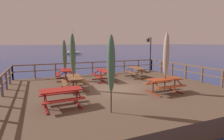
% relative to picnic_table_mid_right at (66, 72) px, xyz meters
% --- Properties ---
extents(ground_plane, '(600.00, 600.00, 0.00)m').
position_rel_picnic_table_mid_right_xyz_m(ground_plane, '(2.43, -3.72, -1.40)').
color(ground_plane, navy).
extents(wooden_deck, '(12.42, 10.67, 0.85)m').
position_rel_picnic_table_mid_right_xyz_m(wooden_deck, '(2.43, -3.72, -0.98)').
color(wooden_deck, brown).
rests_on(wooden_deck, ground).
extents(railing_waterside_far, '(12.22, 0.10, 1.09)m').
position_rel_picnic_table_mid_right_xyz_m(railing_waterside_far, '(2.43, 1.46, 0.18)').
color(railing_waterside_far, brown).
rests_on(railing_waterside_far, wooden_deck).
extents(railing_side_right, '(0.10, 10.47, 1.09)m').
position_rel_picnic_table_mid_right_xyz_m(railing_side_right, '(8.49, -3.72, 0.18)').
color(railing_side_right, brown).
rests_on(railing_side_right, wooden_deck).
extents(picnic_table_mid_right, '(1.53, 1.84, 0.78)m').
position_rel_picnic_table_mid_right_xyz_m(picnic_table_mid_right, '(0.00, 0.00, 0.00)').
color(picnic_table_mid_right, maroon).
rests_on(picnic_table_mid_right, wooden_deck).
extents(picnic_table_back_right, '(1.79, 1.52, 0.78)m').
position_rel_picnic_table_mid_right_xyz_m(picnic_table_back_right, '(-1.03, -5.64, -0.00)').
color(picnic_table_back_right, maroon).
rests_on(picnic_table_back_right, wooden_deck).
extents(picnic_table_mid_left, '(1.50, 2.03, 0.78)m').
position_rel_picnic_table_mid_right_xyz_m(picnic_table_mid_left, '(0.04, -2.96, 0.01)').
color(picnic_table_mid_left, brown).
rests_on(picnic_table_mid_left, wooden_deck).
extents(picnic_table_back_left, '(1.86, 1.42, 0.78)m').
position_rel_picnic_table_mid_right_xyz_m(picnic_table_back_left, '(4.45, -5.52, 0.00)').
color(picnic_table_back_left, '#993819').
rests_on(picnic_table_back_left, wooden_deck).
extents(picnic_table_front_right, '(1.46, 1.83, 0.78)m').
position_rel_picnic_table_mid_right_xyz_m(picnic_table_front_right, '(5.29, -1.14, 0.00)').
color(picnic_table_front_right, brown).
rests_on(picnic_table_front_right, wooden_deck).
extents(picnic_table_front_left, '(1.43, 1.77, 0.78)m').
position_rel_picnic_table_mid_right_xyz_m(picnic_table_front_left, '(2.47, -1.40, 0.00)').
color(picnic_table_front_left, maroon).
rests_on(picnic_table_front_left, wooden_deck).
extents(patio_umbrella_tall_back_left, '(0.32, 0.32, 2.92)m').
position_rel_picnic_table_mid_right_xyz_m(patio_umbrella_tall_back_left, '(-0.07, -0.04, 1.30)').
color(patio_umbrella_tall_back_left, '#4C3828').
rests_on(patio_umbrella_tall_back_left, wooden_deck).
extents(patio_umbrella_short_mid, '(0.32, 0.32, 3.02)m').
position_rel_picnic_table_mid_right_xyz_m(patio_umbrella_short_mid, '(0.66, -7.07, 1.37)').
color(patio_umbrella_short_mid, '#4C3828').
rests_on(patio_umbrella_short_mid, wooden_deck).
extents(patio_umbrella_tall_mid_left, '(0.32, 0.32, 3.24)m').
position_rel_picnic_table_mid_right_xyz_m(patio_umbrella_tall_mid_left, '(-0.01, -2.97, 1.51)').
color(patio_umbrella_tall_mid_left, '#4C3828').
rests_on(patio_umbrella_tall_mid_left, wooden_deck).
extents(patio_umbrella_tall_front, '(0.32, 0.32, 3.26)m').
position_rel_picnic_table_mid_right_xyz_m(patio_umbrella_tall_front, '(4.51, -5.50, 1.52)').
color(patio_umbrella_tall_front, '#4C3828').
rests_on(patio_umbrella_tall_front, wooden_deck).
extents(lamp_post_hooked, '(0.63, 0.41, 3.20)m').
position_rel_picnic_table_mid_right_xyz_m(lamp_post_hooked, '(7.77, 0.82, 1.56)').
color(lamp_post_hooked, black).
rests_on(lamp_post_hooked, wooden_deck).
extents(sailboat_distant, '(6.04, 1.83, 7.72)m').
position_rel_picnic_table_mid_right_xyz_m(sailboat_distant, '(8.31, 42.70, -0.89)').
color(sailboat_distant, silver).
rests_on(sailboat_distant, ground).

